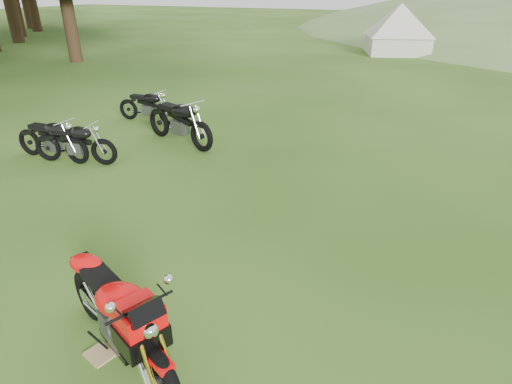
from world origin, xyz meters
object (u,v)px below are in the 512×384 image
at_px(sport_motorcycle, 116,308).
at_px(tent_left, 399,28).
at_px(vintage_moto_a, 74,142).
at_px(vintage_moto_d, 179,120).
at_px(vintage_moto_c, 147,105).
at_px(plywood_board, 100,354).
at_px(vintage_moto_b, 51,138).

distance_m(sport_motorcycle, tent_left, 21.78).
bearing_deg(sport_motorcycle, tent_left, 114.81).
relative_size(vintage_moto_a, tent_left, 0.59).
bearing_deg(vintage_moto_a, vintage_moto_d, 41.88).
bearing_deg(vintage_moto_c, vintage_moto_d, -35.51).
height_order(plywood_board, vintage_moto_b, vintage_moto_b).
relative_size(vintage_moto_a, vintage_moto_b, 0.97).
relative_size(vintage_moto_d, tent_left, 0.72).
bearing_deg(tent_left, sport_motorcycle, -107.13).
xyz_separation_m(vintage_moto_a, tent_left, (3.66, 18.20, 0.80)).
height_order(sport_motorcycle, vintage_moto_c, sport_motorcycle).
bearing_deg(vintage_moto_b, plywood_board, -40.81).
bearing_deg(vintage_moto_c, vintage_moto_b, -94.88).
relative_size(sport_motorcycle, vintage_moto_a, 1.12).
height_order(sport_motorcycle, vintage_moto_d, sport_motorcycle).
xyz_separation_m(sport_motorcycle, vintage_moto_d, (-2.90, 5.39, -0.02)).
xyz_separation_m(plywood_board, vintage_moto_c, (-4.38, 6.60, 0.43)).
distance_m(sport_motorcycle, plywood_board, 0.61).
distance_m(vintage_moto_b, tent_left, 18.75).
distance_m(sport_motorcycle, vintage_moto_b, 5.88).
bearing_deg(vintage_moto_a, plywood_board, -57.04).
distance_m(plywood_board, vintage_moto_b, 5.80).
bearing_deg(tent_left, vintage_moto_c, -123.46).
bearing_deg(vintage_moto_c, tent_left, 72.24).
relative_size(plywood_board, tent_left, 0.09).
height_order(vintage_moto_d, tent_left, tent_left).
xyz_separation_m(sport_motorcycle, vintage_moto_c, (-4.59, 6.48, -0.13)).
bearing_deg(vintage_moto_d, vintage_moto_a, -105.91).
height_order(sport_motorcycle, vintage_moto_b, sport_motorcycle).
height_order(vintage_moto_a, vintage_moto_d, vintage_moto_d).
xyz_separation_m(vintage_moto_c, vintage_moto_d, (1.70, -1.09, 0.10)).
relative_size(vintage_moto_c, vintage_moto_d, 0.81).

